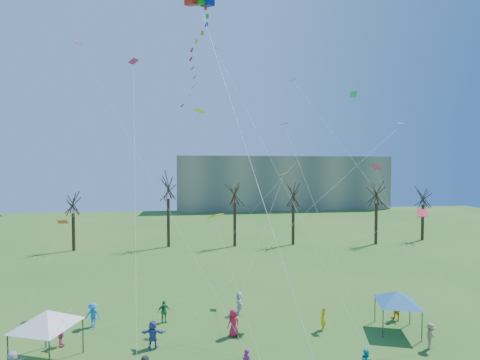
{
  "coord_description": "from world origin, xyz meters",
  "views": [
    {
      "loc": [
        -3.35,
        -13.18,
        11.64
      ],
      "look_at": [
        -0.88,
        5.0,
        11.0
      ],
      "focal_mm": 25.0,
      "sensor_mm": 36.0,
      "label": 1
    }
  ],
  "objects": [
    {
      "name": "distant_building",
      "position": [
        22.0,
        82.0,
        7.5
      ],
      "size": [
        60.0,
        14.0,
        15.0
      ],
      "primitive_type": "cube",
      "color": "gray",
      "rests_on": "ground"
    },
    {
      "name": "bare_tree_row",
      "position": [
        2.98,
        35.92,
        7.02
      ],
      "size": [
        68.47,
        8.36,
        11.2
      ],
      "color": "black",
      "rests_on": "ground"
    },
    {
      "name": "big_box_kite",
      "position": [
        -3.01,
        7.04,
        18.23
      ],
      "size": [
        3.23,
        6.75,
        23.42
      ],
      "color": "red",
      "rests_on": "ground"
    },
    {
      "name": "canopy_tent_white",
      "position": [
        -12.16,
        7.83,
        2.69
      ],
      "size": [
        3.99,
        3.99,
        3.18
      ],
      "color": "#3F3F44",
      "rests_on": "ground"
    },
    {
      "name": "canopy_tent_blue",
      "position": [
        10.95,
        8.6,
        2.42
      ],
      "size": [
        3.63,
        3.63,
        2.86
      ],
      "color": "#3F3F44",
      "rests_on": "ground"
    },
    {
      "name": "festival_crowd",
      "position": [
        -1.42,
        6.81,
        0.87
      ],
      "size": [
        26.71,
        14.3,
        1.86
      ],
      "color": "#BD1737",
      "rests_on": "ground"
    },
    {
      "name": "small_kites_aloft",
      "position": [
        1.28,
        11.71,
        13.94
      ],
      "size": [
        28.51,
        20.24,
        34.73
      ],
      "color": "red",
      "rests_on": "ground"
    }
  ]
}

